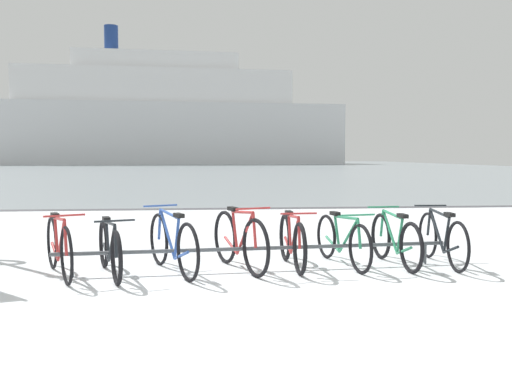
{
  "coord_description": "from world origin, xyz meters",
  "views": [
    {
      "loc": [
        -0.33,
        -4.89,
        1.48
      ],
      "look_at": [
        0.52,
        5.03,
        0.8
      ],
      "focal_mm": 37.97,
      "sensor_mm": 36.0,
      "label": 1
    }
  ],
  "objects_px": {
    "bicycle_4": "(292,241)",
    "ferry_ship": "(164,119)",
    "bicycle_2": "(172,243)",
    "bicycle_1": "(110,249)",
    "bicycle_0": "(59,247)",
    "bicycle_3": "(240,241)",
    "bicycle_6": "(395,240)",
    "bicycle_7": "(442,239)",
    "bicycle_5": "(342,241)"
  },
  "relations": [
    {
      "from": "bicycle_1",
      "to": "bicycle_6",
      "type": "distance_m",
      "value": 3.71
    },
    {
      "from": "bicycle_5",
      "to": "bicycle_7",
      "type": "xyz_separation_m",
      "value": [
        1.36,
        -0.05,
        0.01
      ]
    },
    {
      "from": "bicycle_0",
      "to": "bicycle_6",
      "type": "xyz_separation_m",
      "value": [
        4.31,
        0.29,
        -0.02
      ]
    },
    {
      "from": "bicycle_4",
      "to": "ferry_ship",
      "type": "distance_m",
      "value": 82.17
    },
    {
      "from": "bicycle_3",
      "to": "bicycle_5",
      "type": "xyz_separation_m",
      "value": [
        1.39,
        0.16,
        -0.04
      ]
    },
    {
      "from": "bicycle_2",
      "to": "bicycle_1",
      "type": "bearing_deg",
      "value": -171.72
    },
    {
      "from": "bicycle_0",
      "to": "bicycle_3",
      "type": "xyz_separation_m",
      "value": [
        2.22,
        0.19,
        0.01
      ]
    },
    {
      "from": "bicycle_2",
      "to": "bicycle_3",
      "type": "distance_m",
      "value": 0.86
    },
    {
      "from": "bicycle_4",
      "to": "ferry_ship",
      "type": "xyz_separation_m",
      "value": [
        -8.4,
        81.45,
        6.93
      ]
    },
    {
      "from": "bicycle_5",
      "to": "bicycle_7",
      "type": "bearing_deg",
      "value": -2.25
    },
    {
      "from": "bicycle_2",
      "to": "ferry_ship",
      "type": "xyz_separation_m",
      "value": [
        -6.85,
        81.63,
        6.9
      ]
    },
    {
      "from": "bicycle_1",
      "to": "bicycle_3",
      "type": "height_order",
      "value": "bicycle_3"
    },
    {
      "from": "bicycle_0",
      "to": "bicycle_7",
      "type": "distance_m",
      "value": 4.98
    },
    {
      "from": "bicycle_6",
      "to": "bicycle_4",
      "type": "bearing_deg",
      "value": -179.68
    },
    {
      "from": "bicycle_4",
      "to": "ferry_ship",
      "type": "relative_size",
      "value": 0.03
    },
    {
      "from": "bicycle_2",
      "to": "bicycle_4",
      "type": "bearing_deg",
      "value": 6.82
    },
    {
      "from": "bicycle_2",
      "to": "bicycle_7",
      "type": "relative_size",
      "value": 1.0
    },
    {
      "from": "bicycle_0",
      "to": "bicycle_7",
      "type": "xyz_separation_m",
      "value": [
        4.97,
        0.3,
        -0.01
      ]
    },
    {
      "from": "bicycle_1",
      "to": "bicycle_5",
      "type": "relative_size",
      "value": 0.97
    },
    {
      "from": "bicycle_0",
      "to": "bicycle_3",
      "type": "bearing_deg",
      "value": 4.82
    },
    {
      "from": "bicycle_7",
      "to": "ferry_ship",
      "type": "relative_size",
      "value": 0.03
    },
    {
      "from": "bicycle_0",
      "to": "ferry_ship",
      "type": "relative_size",
      "value": 0.03
    },
    {
      "from": "bicycle_3",
      "to": "bicycle_1",
      "type": "bearing_deg",
      "value": -172.75
    },
    {
      "from": "bicycle_2",
      "to": "bicycle_7",
      "type": "height_order",
      "value": "bicycle_2"
    },
    {
      "from": "bicycle_7",
      "to": "ferry_ship",
      "type": "xyz_separation_m",
      "value": [
        -10.45,
        81.43,
        6.92
      ]
    },
    {
      "from": "bicycle_1",
      "to": "ferry_ship",
      "type": "relative_size",
      "value": 0.03
    },
    {
      "from": "bicycle_2",
      "to": "ferry_ship",
      "type": "relative_size",
      "value": 0.03
    },
    {
      "from": "bicycle_2",
      "to": "bicycle_6",
      "type": "height_order",
      "value": "bicycle_2"
    },
    {
      "from": "bicycle_2",
      "to": "bicycle_7",
      "type": "distance_m",
      "value": 3.61
    },
    {
      "from": "bicycle_1",
      "to": "bicycle_2",
      "type": "bearing_deg",
      "value": 8.28
    },
    {
      "from": "bicycle_5",
      "to": "bicycle_7",
      "type": "relative_size",
      "value": 1.01
    },
    {
      "from": "bicycle_1",
      "to": "bicycle_4",
      "type": "distance_m",
      "value": 2.33
    },
    {
      "from": "bicycle_0",
      "to": "bicycle_2",
      "type": "height_order",
      "value": "bicycle_2"
    },
    {
      "from": "bicycle_1",
      "to": "bicycle_2",
      "type": "height_order",
      "value": "bicycle_2"
    },
    {
      "from": "bicycle_4",
      "to": "bicycle_7",
      "type": "relative_size",
      "value": 0.97
    },
    {
      "from": "bicycle_1",
      "to": "bicycle_7",
      "type": "distance_m",
      "value": 4.37
    },
    {
      "from": "ferry_ship",
      "to": "bicycle_4",
      "type": "bearing_deg",
      "value": -84.11
    },
    {
      "from": "bicycle_5",
      "to": "bicycle_1",
      "type": "bearing_deg",
      "value": -173.03
    },
    {
      "from": "bicycle_3",
      "to": "bicycle_6",
      "type": "bearing_deg",
      "value": 2.7
    },
    {
      "from": "bicycle_2",
      "to": "bicycle_6",
      "type": "relative_size",
      "value": 1.02
    },
    {
      "from": "bicycle_7",
      "to": "ferry_ship",
      "type": "distance_m",
      "value": 82.39
    },
    {
      "from": "bicycle_1",
      "to": "bicycle_3",
      "type": "xyz_separation_m",
      "value": [
        1.61,
        0.2,
        0.04
      ]
    },
    {
      "from": "bicycle_1",
      "to": "bicycle_5",
      "type": "xyz_separation_m",
      "value": [
        3.0,
        0.37,
        0.0
      ]
    },
    {
      "from": "bicycle_0",
      "to": "bicycle_3",
      "type": "height_order",
      "value": "bicycle_3"
    },
    {
      "from": "bicycle_5",
      "to": "bicycle_6",
      "type": "distance_m",
      "value": 0.71
    },
    {
      "from": "bicycle_3",
      "to": "bicycle_7",
      "type": "distance_m",
      "value": 2.75
    },
    {
      "from": "bicycle_1",
      "to": "bicycle_3",
      "type": "bearing_deg",
      "value": 7.25
    },
    {
      "from": "bicycle_4",
      "to": "bicycle_6",
      "type": "distance_m",
      "value": 1.4
    },
    {
      "from": "bicycle_5",
      "to": "bicycle_6",
      "type": "bearing_deg",
      "value": -5.14
    },
    {
      "from": "ferry_ship",
      "to": "bicycle_3",
      "type": "bearing_deg",
      "value": -84.6
    }
  ]
}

